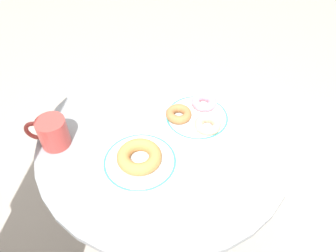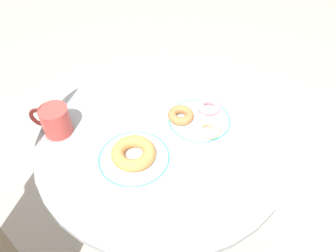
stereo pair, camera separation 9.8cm
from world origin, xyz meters
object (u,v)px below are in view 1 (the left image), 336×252
at_px(cafe_table, 164,177).
at_px(donut_cinnamon, 179,114).
at_px(donut_old_fashioned, 138,156).
at_px(donut_pink_frosted, 204,102).
at_px(donut_glazed, 208,124).
at_px(coffee_mug, 52,132).
at_px(plate_left, 139,161).
at_px(plate_right, 197,117).
at_px(paper_napkin, 242,167).

relative_size(cafe_table, donut_cinnamon, 9.56).
height_order(cafe_table, donut_cinnamon, donut_cinnamon).
height_order(cafe_table, donut_old_fashioned, donut_old_fashioned).
xyz_separation_m(donut_pink_frosted, donut_cinnamon, (-0.09, 0.04, 0.00)).
relative_size(donut_glazed, coffee_mug, 0.69).
height_order(plate_left, donut_pink_frosted, donut_pink_frosted).
height_order(donut_pink_frosted, coffee_mug, coffee_mug).
bearing_deg(donut_old_fashioned, donut_pink_frosted, -8.42).
height_order(donut_old_fashioned, coffee_mug, coffee_mug).
xyz_separation_m(cafe_table, donut_glazed, (0.09, -0.10, 0.23)).
bearing_deg(donut_old_fashioned, plate_right, -11.96).
bearing_deg(plate_right, paper_napkin, -116.73).
relative_size(plate_right, paper_napkin, 1.41).
relative_size(plate_left, coffee_mug, 1.77).
height_order(cafe_table, coffee_mug, coffee_mug).
xyz_separation_m(plate_left, coffee_mug, (-0.07, 0.24, 0.04)).
relative_size(paper_napkin, coffee_mug, 1.21).
height_order(donut_glazed, coffee_mug, coffee_mug).
height_order(donut_cinnamon, paper_napkin, donut_cinnamon).
height_order(cafe_table, plate_left, plate_left).
bearing_deg(donut_cinnamon, donut_pink_frosted, -22.50).
bearing_deg(donut_cinnamon, plate_left, 178.24).
height_order(donut_cinnamon, coffee_mug, coffee_mug).
relative_size(plate_left, donut_cinnamon, 2.56).
height_order(donut_old_fashioned, donut_glazed, donut_old_fashioned).
height_order(donut_pink_frosted, donut_cinnamon, same).
xyz_separation_m(plate_left, paper_napkin, (0.14, -0.25, -0.00)).
xyz_separation_m(donut_pink_frosted, coffee_mug, (-0.36, 0.29, 0.02)).
bearing_deg(plate_left, plate_right, -12.05).
bearing_deg(donut_pink_frosted, donut_cinnamon, 157.50).
xyz_separation_m(cafe_table, donut_old_fashioned, (-0.12, 0.00, 0.24)).
bearing_deg(donut_old_fashioned, paper_napkin, -60.91).
height_order(plate_left, donut_old_fashioned, donut_old_fashioned).
xyz_separation_m(cafe_table, coffee_mug, (-0.19, 0.25, 0.25)).
distance_m(cafe_table, donut_pink_frosted, 0.29).
relative_size(plate_right, donut_old_fashioned, 1.61).
height_order(plate_right, coffee_mug, coffee_mug).
height_order(cafe_table, donut_glazed, donut_glazed).
relative_size(cafe_table, donut_pink_frosted, 9.56).
bearing_deg(donut_old_fashioned, coffee_mug, 106.33).
bearing_deg(plate_right, plate_left, 167.95).
height_order(plate_left, plate_right, same).
distance_m(plate_left, plate_right, 0.24).
bearing_deg(cafe_table, donut_cinnamon, -0.89).
bearing_deg(donut_old_fashioned, donut_glazed, -25.33).
xyz_separation_m(plate_left, plate_right, (0.23, -0.05, -0.00)).
bearing_deg(donut_pink_frosted, cafe_table, 167.46).
xyz_separation_m(plate_right, donut_pink_frosted, (0.06, 0.01, 0.02)).
height_order(plate_left, paper_napkin, plate_left).
bearing_deg(donut_cinnamon, donut_glazed, -84.54).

